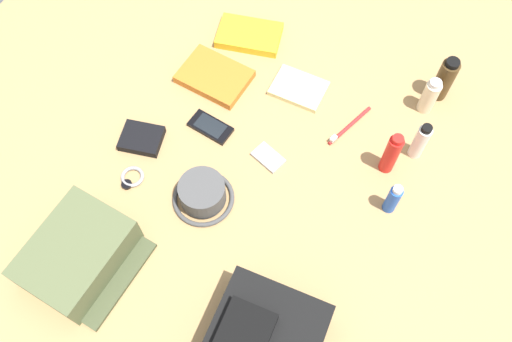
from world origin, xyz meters
name	(u,v)px	position (x,y,z in m)	size (l,w,h in m)	color
ground_plane	(256,180)	(0.00, 0.00, -0.01)	(2.64, 2.02, 0.02)	#AB8452
toiletry_pouch	(78,255)	(0.41, -0.26, 0.05)	(0.26, 0.24, 0.10)	#56603D
bucket_hat	(203,194)	(0.12, -0.09, 0.03)	(0.16, 0.16, 0.07)	#4A4A4A
cologne_bottle	(445,79)	(-0.49, 0.32, 0.07)	(0.05, 0.05, 0.15)	#473319
lotion_bottle	(430,96)	(-0.43, 0.31, 0.06)	(0.04, 0.04, 0.12)	beige
toothpaste_tube	(420,141)	(-0.28, 0.34, 0.06)	(0.04, 0.04, 0.13)	white
sunscreen_spray	(391,154)	(-0.20, 0.29, 0.07)	(0.04, 0.04, 0.15)	red
deodorant_spray	(393,199)	(-0.09, 0.34, 0.05)	(0.03, 0.03, 0.11)	blue
paperback_novel	(249,36)	(-0.40, -0.25, 0.01)	(0.17, 0.22, 0.03)	yellow
travel_guidebook	(215,77)	(-0.22, -0.26, 0.01)	(0.15, 0.20, 0.03)	orange
cell_phone	(210,127)	(-0.07, -0.19, 0.01)	(0.07, 0.12, 0.01)	black
media_player	(270,158)	(-0.07, 0.00, 0.01)	(0.07, 0.09, 0.01)	#B7B7BC
wristwatch	(132,178)	(0.16, -0.28, 0.01)	(0.07, 0.06, 0.01)	#99999E
toothbrush	(347,127)	(-0.26, 0.15, 0.01)	(0.16, 0.06, 0.02)	red
wallet	(142,138)	(0.05, -0.33, 0.01)	(0.09, 0.11, 0.02)	black
notepad	(299,88)	(-0.31, -0.03, 0.01)	(0.11, 0.15, 0.02)	beige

